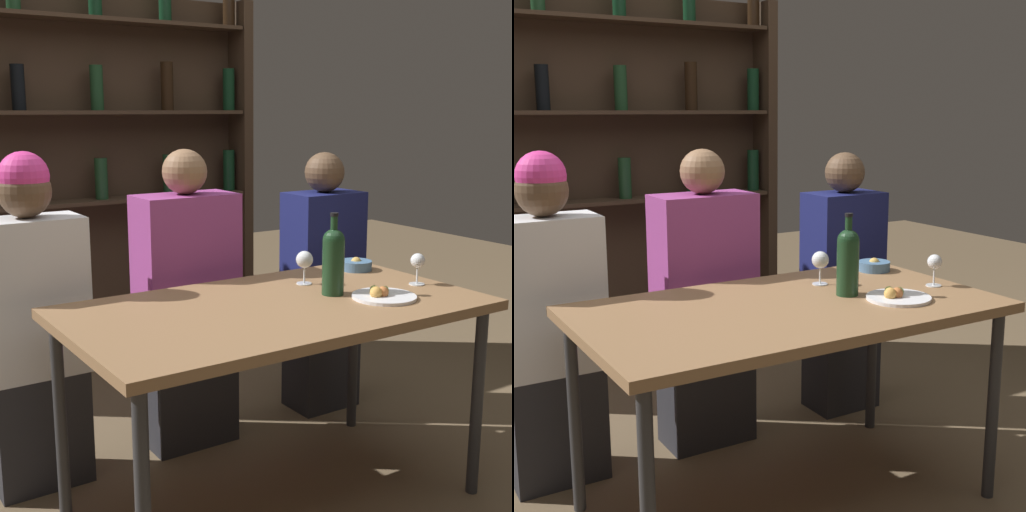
% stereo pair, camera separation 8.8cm
% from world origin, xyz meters
% --- Properties ---
extents(ground_plane, '(10.00, 10.00, 0.00)m').
position_xyz_m(ground_plane, '(0.00, 0.00, 0.00)').
color(ground_plane, brown).
extents(dining_table, '(1.46, 0.82, 0.76)m').
position_xyz_m(dining_table, '(0.00, 0.00, 0.70)').
color(dining_table, olive).
rests_on(dining_table, ground_plane).
extents(wine_rack_wall, '(1.80, 0.21, 2.14)m').
position_xyz_m(wine_rack_wall, '(0.00, 1.68, 1.11)').
color(wine_rack_wall, '#38281C').
rests_on(wine_rack_wall, ground_plane).
extents(wine_bottle, '(0.08, 0.08, 0.30)m').
position_xyz_m(wine_bottle, '(0.25, -0.01, 0.89)').
color(wine_bottle, '#19381E').
rests_on(wine_bottle, dining_table).
extents(wine_glass_0, '(0.06, 0.06, 0.12)m').
position_xyz_m(wine_glass_0, '(0.62, -0.07, 0.85)').
color(wine_glass_0, silver).
rests_on(wine_glass_0, dining_table).
extents(wine_glass_1, '(0.07, 0.07, 0.13)m').
position_xyz_m(wine_glass_1, '(0.26, 0.18, 0.85)').
color(wine_glass_1, silver).
rests_on(wine_glass_1, dining_table).
extents(food_plate_0, '(0.23, 0.23, 0.05)m').
position_xyz_m(food_plate_0, '(0.37, -0.15, 0.77)').
color(food_plate_0, white).
rests_on(food_plate_0, dining_table).
extents(snack_bowl, '(0.13, 0.13, 0.06)m').
position_xyz_m(snack_bowl, '(0.59, 0.26, 0.78)').
color(snack_bowl, '#4C7299').
rests_on(snack_bowl, dining_table).
extents(seated_person_left, '(0.39, 0.22, 1.28)m').
position_xyz_m(seated_person_left, '(-0.67, 0.62, 0.62)').
color(seated_person_left, '#26262B').
rests_on(seated_person_left, ground_plane).
extents(seated_person_center, '(0.42, 0.22, 1.27)m').
position_xyz_m(seated_person_center, '(-0.03, 0.62, 0.59)').
color(seated_person_center, '#26262B').
rests_on(seated_person_center, ground_plane).
extents(seated_person_right, '(0.35, 0.22, 1.23)m').
position_xyz_m(seated_person_right, '(0.70, 0.62, 0.58)').
color(seated_person_right, '#26262B').
rests_on(seated_person_right, ground_plane).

